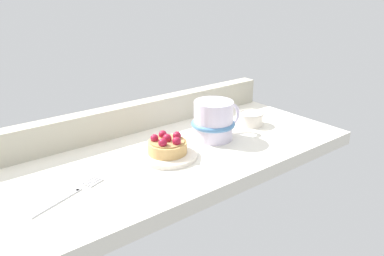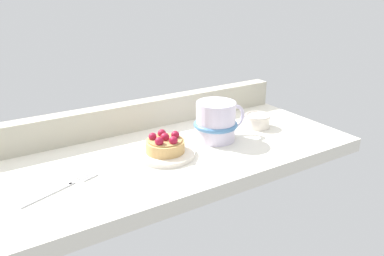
% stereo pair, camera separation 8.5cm
% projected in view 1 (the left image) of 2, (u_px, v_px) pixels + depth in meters
% --- Properties ---
extents(ground_plane, '(0.86, 0.37, 0.03)m').
position_uv_depth(ground_plane, '(171.00, 158.00, 0.85)').
color(ground_plane, silver).
extents(window_rail_back, '(0.84, 0.04, 0.07)m').
position_uv_depth(window_rail_back, '(133.00, 117.00, 0.95)').
color(window_rail_back, '#B2AD99').
rests_on(window_rail_back, ground_plane).
extents(dessert_plate, '(0.13, 0.13, 0.01)m').
position_uv_depth(dessert_plate, '(168.00, 155.00, 0.82)').
color(dessert_plate, silver).
rests_on(dessert_plate, ground_plane).
extents(raspberry_tart, '(0.09, 0.09, 0.04)m').
position_uv_depth(raspberry_tart, '(167.00, 145.00, 0.81)').
color(raspberry_tart, tan).
rests_on(raspberry_tart, dessert_plate).
extents(coffee_mug, '(0.14, 0.11, 0.09)m').
position_uv_depth(coffee_mug, '(215.00, 121.00, 0.90)').
color(coffee_mug, silver).
rests_on(coffee_mug, ground_plane).
extents(dessert_fork, '(0.15, 0.07, 0.01)m').
position_uv_depth(dessert_fork, '(69.00, 195.00, 0.67)').
color(dessert_fork, silver).
rests_on(dessert_fork, ground_plane).
extents(sugar_bowl, '(0.07, 0.07, 0.03)m').
position_uv_depth(sugar_bowl, '(251.00, 118.00, 0.99)').
color(sugar_bowl, silver).
rests_on(sugar_bowl, ground_plane).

